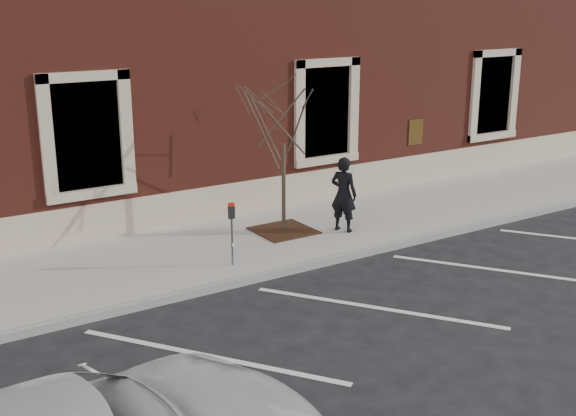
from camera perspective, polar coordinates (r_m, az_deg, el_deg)
ground at (r=14.14m, az=1.33°, el=-4.85°), size 120.00×120.00×0.00m
sidewalk_near at (r=15.51m, az=-2.31°, el=-2.64°), size 40.00×3.50×0.15m
curb_near at (r=14.08m, az=1.44°, el=-4.63°), size 40.00×0.12×0.15m
parking_stripes at (r=12.53m, az=7.04°, el=-7.84°), size 28.00×4.40×0.01m
building_civic at (r=20.10m, az=-11.42°, el=12.79°), size 40.00×8.62×8.00m
man at (r=15.78m, az=4.42°, el=1.09°), size 0.63×0.72×1.66m
parking_meter at (r=13.71m, az=-4.48°, el=-1.14°), size 0.11×0.09×1.23m
tree_grate at (r=15.92m, az=-0.35°, el=-1.79°), size 1.23×1.23×0.03m
sapling at (r=15.34m, az=-0.36°, el=7.04°), size 2.14×2.14×3.56m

